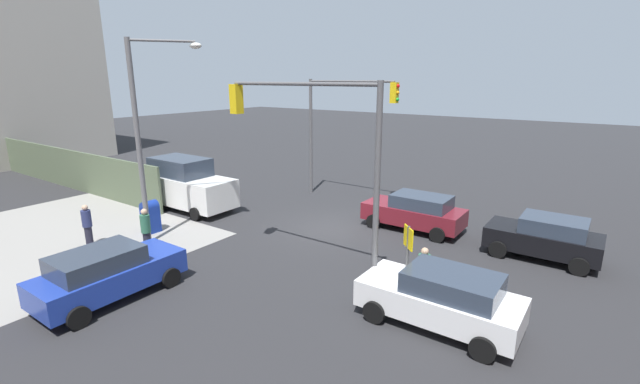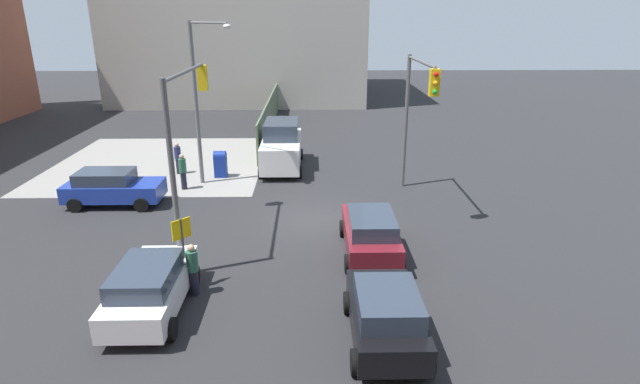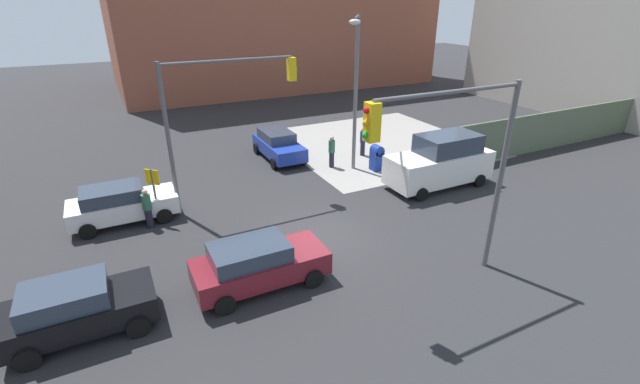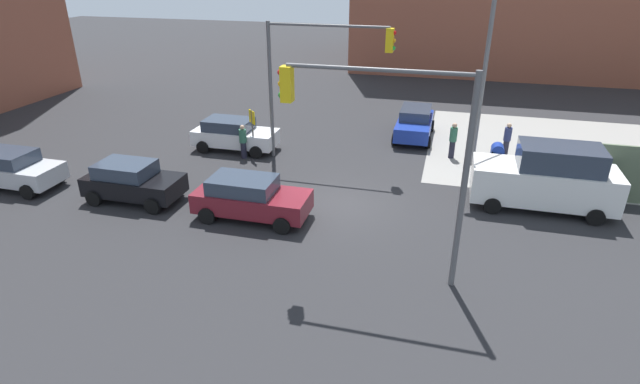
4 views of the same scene
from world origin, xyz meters
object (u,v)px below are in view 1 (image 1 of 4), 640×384
Objects in this scene: traffic_signal_se_corner at (342,115)px; hatchback_maroon at (415,211)px; mailbox_blue at (150,216)px; pedestrian_waiting at (146,230)px; traffic_signal_nw_corner at (313,141)px; sedan_black at (545,237)px; hatchback_white at (442,297)px; pedestrian_crossing at (87,225)px; street_lamp_corner at (147,128)px; hatchback_blue at (107,273)px; van_white_delivery at (186,184)px; pedestrian_walking_north at (423,273)px.

traffic_signal_se_corner is 1.49× the size of hatchback_maroon.
pedestrian_waiting reaches higher than mailbox_blue.
sedan_black is (-6.06, -6.30, -3.82)m from traffic_signal_nw_corner.
traffic_signal_nw_corner is 5.92m from hatchback_white.
hatchback_white is at bearing 38.25° from pedestrian_crossing.
traffic_signal_se_corner is at bearing -24.62° from hatchback_maroon.
sedan_black is (-13.27, -7.30, -3.86)m from street_lamp_corner.
street_lamp_corner is at bearing 42.85° from hatchback_maroon.
traffic_signal_se_corner reaches higher than hatchback_white.
traffic_signal_nw_corner is 1.67× the size of sedan_black.
sedan_black is 17.67m from pedestrian_crossing.
hatchback_maroon is at bearing 71.00° from pedestrian_crossing.
hatchback_blue reaches higher than mailbox_blue.
hatchback_white is (-4.51, 0.32, -3.81)m from traffic_signal_nw_corner.
hatchback_blue is 9.39m from van_white_delivery.
sedan_black is at bearing -133.90° from traffic_signal_nw_corner.
traffic_signal_se_corner reaches higher than pedestrian_crossing.
pedestrian_waiting reaches higher than pedestrian_crossing.
sedan_black is 0.91× the size of hatchback_blue.
pedestrian_waiting is (-0.79, 1.00, -3.75)m from street_lamp_corner.
pedestrian_crossing is at bearing -142.04° from pedestrian_walking_north.
pedestrian_walking_north is (-12.00, -1.20, 0.13)m from mailbox_blue.
street_lamp_corner is 11.57m from pedestrian_walking_north.
street_lamp_corner reaches higher than van_white_delivery.
pedestrian_crossing reaches higher than sedan_black.
traffic_signal_nw_corner is at bearing -172.13° from street_lamp_corner.
pedestrian_crossing is (15.09, 9.20, 0.06)m from sedan_black.
pedestrian_waiting is (7.28, 8.48, 0.10)m from hatchback_maroon.
hatchback_blue is at bearing 66.19° from pedestrian_waiting.
pedestrian_crossing reaches higher than hatchback_maroon.
mailbox_blue is 0.84× the size of pedestrian_walking_north.
sedan_black and hatchback_blue have the same top height.
van_white_delivery is 5.71m from pedestrian_crossing.
hatchback_white is (-11.72, -0.67, -3.86)m from street_lamp_corner.
sedan_black is at bearing 88.07° from pedestrian_walking_north.
traffic_signal_nw_corner is 7.28m from street_lamp_corner.
hatchback_white is 11.06m from pedestrian_waiting.
hatchback_blue is at bearing 46.68° from sedan_black.
van_white_delivery reaches higher than pedestrian_waiting.
mailbox_blue is (1.21, -0.50, -3.94)m from street_lamp_corner.
street_lamp_corner is 4.15m from mailbox_blue.
street_lamp_corner reaches higher than hatchback_white.
sedan_black is (-14.49, -6.80, 0.08)m from mailbox_blue.
van_white_delivery is at bearing -52.34° from street_lamp_corner.
hatchback_maroon is 12.33m from hatchback_blue.
traffic_signal_nw_corner reaches higher than pedestrian_crossing.
mailbox_blue is 12.94m from hatchback_white.
pedestrian_crossing is (1.81, 1.90, -3.80)m from street_lamp_corner.
pedestrian_walking_north reaches higher than mailbox_blue.
mailbox_blue is at bearing 25.14° from sedan_black.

